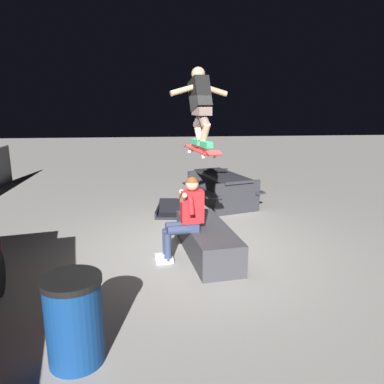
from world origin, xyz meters
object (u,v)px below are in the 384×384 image
at_px(ledge_box_main, 207,240).
at_px(skater_airborne, 200,103).
at_px(trash_bin, 74,320).
at_px(skateboard, 201,151).
at_px(person_sitting_on_ledge, 185,214).
at_px(kicker_ramp, 174,211).
at_px(picnic_table_back, 222,185).

xyz_separation_m(ledge_box_main, skater_airborne, (-0.08, 0.14, 2.16)).
distance_m(ledge_box_main, trash_bin, 2.87).
bearing_deg(trash_bin, skateboard, -33.06).
height_order(ledge_box_main, person_sitting_on_ledge, person_sitting_on_ledge).
height_order(ledge_box_main, skater_airborne, skater_airborne).
xyz_separation_m(kicker_ramp, picnic_table_back, (0.59, -1.17, 0.45)).
relative_size(person_sitting_on_ledge, kicker_ramp, 1.30).
bearing_deg(skateboard, skater_airborne, 15.49).
relative_size(picnic_table_back, trash_bin, 2.33).
bearing_deg(picnic_table_back, skater_airborne, 163.56).
distance_m(kicker_ramp, trash_bin, 4.82).
height_order(skater_airborne, kicker_ramp, skater_airborne).
height_order(ledge_box_main, kicker_ramp, ledge_box_main).
relative_size(skater_airborne, trash_bin, 1.29).
xyz_separation_m(skater_airborne, trash_bin, (-2.30, 1.45, -1.96)).
height_order(skater_airborne, picnic_table_back, skater_airborne).
bearing_deg(skater_airborne, picnic_table_back, -16.44).
bearing_deg(trash_bin, skater_airborne, -32.17).
distance_m(person_sitting_on_ledge, skater_airborne, 1.68).
bearing_deg(picnic_table_back, ledge_box_main, 165.64).
height_order(ledge_box_main, trash_bin, trash_bin).
height_order(ledge_box_main, picnic_table_back, picnic_table_back).
bearing_deg(person_sitting_on_ledge, trash_bin, 151.52).
height_order(ledge_box_main, skateboard, skateboard).
height_order(skateboard, kicker_ramp, skateboard).
distance_m(person_sitting_on_ledge, picnic_table_back, 3.21).
bearing_deg(person_sitting_on_ledge, skateboard, -89.20).
relative_size(person_sitting_on_ledge, skateboard, 1.27).
bearing_deg(kicker_ramp, skater_airborne, -172.71).
bearing_deg(kicker_ramp, skateboard, -172.52).
bearing_deg(ledge_box_main, kicker_ramp, 10.89).
distance_m(skateboard, trash_bin, 2.97).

